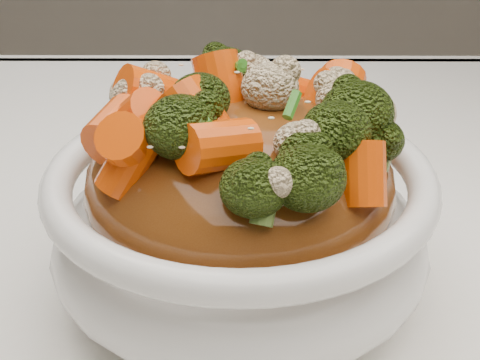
# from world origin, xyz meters

# --- Properties ---
(tablecloth) EXTENTS (1.20, 0.80, 0.04)m
(tablecloth) POSITION_xyz_m (0.00, 0.00, 0.73)
(tablecloth) COLOR white
(tablecloth) RESTS_ON dining_table
(bowl) EXTENTS (0.28, 0.28, 0.09)m
(bowl) POSITION_xyz_m (-0.02, -0.04, 0.79)
(bowl) COLOR white
(bowl) RESTS_ON tablecloth
(sauce_base) EXTENTS (0.22, 0.22, 0.10)m
(sauce_base) POSITION_xyz_m (-0.02, -0.04, 0.83)
(sauce_base) COLOR #653311
(sauce_base) RESTS_ON bowl
(carrots) EXTENTS (0.22, 0.22, 0.05)m
(carrots) POSITION_xyz_m (-0.02, -0.04, 0.89)
(carrots) COLOR #E84C07
(carrots) RESTS_ON sauce_base
(broccoli) EXTENTS (0.22, 0.22, 0.05)m
(broccoli) POSITION_xyz_m (-0.02, -0.04, 0.89)
(broccoli) COLOR black
(broccoli) RESTS_ON sauce_base
(cauliflower) EXTENTS (0.22, 0.22, 0.04)m
(cauliflower) POSITION_xyz_m (-0.02, -0.04, 0.89)
(cauliflower) COLOR beige
(cauliflower) RESTS_ON sauce_base
(scallions) EXTENTS (0.17, 0.17, 0.02)m
(scallions) POSITION_xyz_m (-0.02, -0.04, 0.89)
(scallions) COLOR #2C721A
(scallions) RESTS_ON sauce_base
(sesame_seeds) EXTENTS (0.20, 0.20, 0.01)m
(sesame_seeds) POSITION_xyz_m (-0.02, -0.04, 0.89)
(sesame_seeds) COLOR beige
(sesame_seeds) RESTS_ON sauce_base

